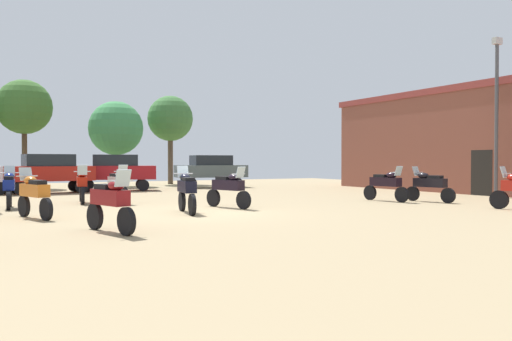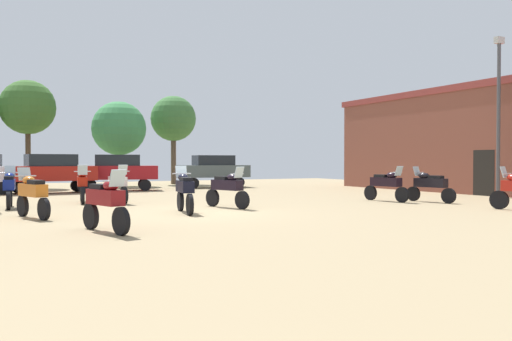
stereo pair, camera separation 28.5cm
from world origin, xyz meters
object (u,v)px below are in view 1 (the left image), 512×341
object	(u,v)px
motorcycle_12	(187,190)
car_3	(49,170)
motorcycle_4	(429,184)
motorcycle_8	(229,188)
motorcycle_3	(386,184)
car_1	(211,169)
motorcycle_1	(82,184)
lamp_post	(497,109)
motorcycle_13	(9,188)
tree_5	(116,129)
motorcycle_5	(34,194)
motorcycle_11	(110,202)
tree_1	(170,119)
motorcycle_6	(118,184)
tree_7	(24,107)
car_5	(115,170)

from	to	relation	value
motorcycle_12	car_3	size ratio (longest dim) A/B	0.49
motorcycle_4	motorcycle_8	xyz separation A→B (m)	(-8.30, 1.40, 0.01)
motorcycle_3	motorcycle_4	world-z (taller)	motorcycle_3
car_1	motorcycle_1	bearing A→B (deg)	138.72
motorcycle_1	motorcycle_12	world-z (taller)	motorcycle_1
motorcycle_1	lamp_post	distance (m)	18.31
motorcycle_3	motorcycle_13	bearing A→B (deg)	-23.30
car_1	tree_5	bearing A→B (deg)	52.02
motorcycle_5	lamp_post	bearing A→B (deg)	-19.12
motorcycle_1	car_1	bearing A→B (deg)	-128.92
motorcycle_11	motorcycle_12	size ratio (longest dim) A/B	0.95
motorcycle_4	motorcycle_8	distance (m)	8.41
car_1	motorcycle_3	bearing A→B (deg)	-166.52
tree_1	tree_5	size ratio (longest dim) A/B	1.13
motorcycle_6	tree_5	world-z (taller)	tree_5
motorcycle_13	tree_7	bearing A→B (deg)	88.29
motorcycle_12	tree_1	bearing A→B (deg)	81.03
motorcycle_1	lamp_post	bearing A→B (deg)	169.60
motorcycle_4	motorcycle_13	bearing A→B (deg)	151.33
motorcycle_13	motorcycle_8	bearing A→B (deg)	-21.76
car_3	lamp_post	distance (m)	21.89
motorcycle_1	motorcycle_6	world-z (taller)	motorcycle_6
car_3	car_5	xyz separation A→B (m)	(3.54, 0.67, 0.00)
motorcycle_3	tree_7	bearing A→B (deg)	-64.74
tree_5	tree_7	xyz separation A→B (m)	(-5.50, 0.19, 1.14)
motorcycle_4	car_3	bearing A→B (deg)	123.10
car_3	tree_1	xyz separation A→B (m)	(8.97, 7.25, 3.46)
motorcycle_1	tree_7	size ratio (longest dim) A/B	0.34
motorcycle_3	tree_5	size ratio (longest dim) A/B	0.41
motorcycle_5	tree_7	bearing A→B (deg)	68.77
motorcycle_3	car_3	xyz separation A→B (m)	(-11.63, 12.13, 0.45)
lamp_post	car_5	bearing A→B (deg)	136.08
motorcycle_5	motorcycle_4	bearing A→B (deg)	-21.29
motorcycle_6	motorcycle_13	bearing A→B (deg)	2.95
tree_7	motorcycle_13	bearing A→B (deg)	-96.20
motorcycle_8	motorcycle_1	bearing A→B (deg)	-65.43
car_5	tree_1	xyz separation A→B (m)	(5.43, 6.59, 3.46)
motorcycle_1	motorcycle_11	distance (m)	9.17
tree_1	car_3	bearing A→B (deg)	-141.02
car_5	motorcycle_1	bearing A→B (deg)	170.07
motorcycle_12	motorcycle_5	bearing A→B (deg)	-179.40
motorcycle_1	car_1	world-z (taller)	car_1
motorcycle_3	motorcycle_5	bearing A→B (deg)	-7.63
motorcycle_1	car_5	distance (m)	8.52
motorcycle_8	car_3	size ratio (longest dim) A/B	0.48
motorcycle_4	car_1	size ratio (longest dim) A/B	0.49
motorcycle_13	motorcycle_3	bearing A→B (deg)	-10.29
car_3	tree_5	bearing A→B (deg)	-43.96
motorcycle_6	motorcycle_13	distance (m)	3.95
motorcycle_3	motorcycle_8	bearing A→B (deg)	-10.77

